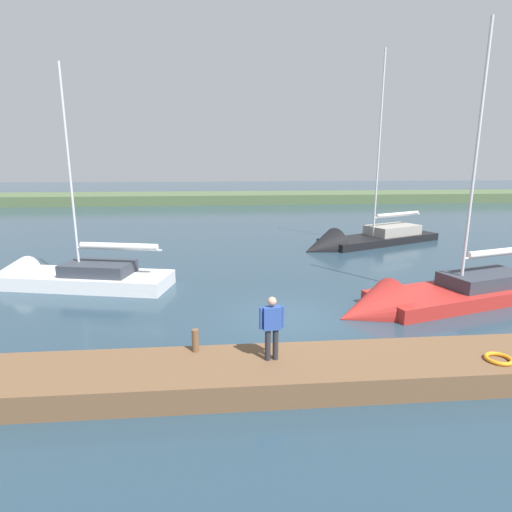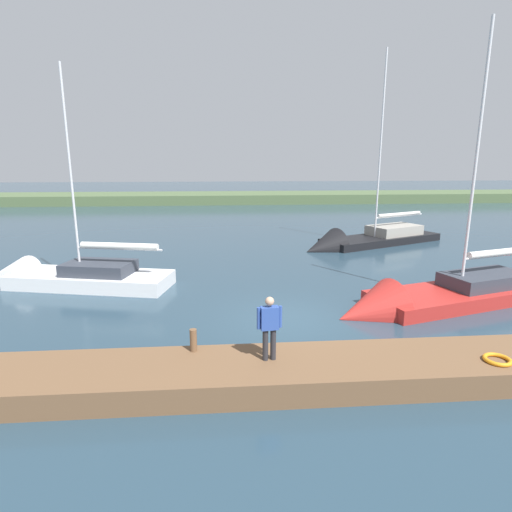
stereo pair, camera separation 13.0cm
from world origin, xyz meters
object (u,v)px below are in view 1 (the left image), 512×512
(mooring_post_near, at_px, (195,340))
(sailboat_near_dock, at_px, (59,281))
(person_on_dock, at_px, (272,324))
(sailboat_outer_mooring, at_px, (436,302))
(life_ring_buoy, at_px, (499,359))
(sailboat_mid_channel, at_px, (360,243))

(mooring_post_near, relative_size, sailboat_near_dock, 0.06)
(person_on_dock, bearing_deg, sailboat_near_dock, -144.35)
(sailboat_near_dock, distance_m, sailboat_outer_mooring, 15.86)
(mooring_post_near, xyz_separation_m, life_ring_buoy, (-7.42, 1.18, -0.25))
(mooring_post_near, bearing_deg, sailboat_near_dock, -52.14)
(life_ring_buoy, distance_m, sailboat_mid_channel, 17.16)
(mooring_post_near, distance_m, person_on_dock, 2.08)
(mooring_post_near, xyz_separation_m, person_on_dock, (-1.88, 0.62, 0.63))
(sailboat_mid_channel, xyz_separation_m, sailboat_near_dock, (16.26, 7.50, 0.07))
(mooring_post_near, height_order, sailboat_mid_channel, sailboat_mid_channel)
(mooring_post_near, xyz_separation_m, sailboat_outer_mooring, (-8.92, -4.46, -0.80))
(mooring_post_near, bearing_deg, sailboat_outer_mooring, -153.46)
(mooring_post_near, relative_size, sailboat_mid_channel, 0.04)
(sailboat_near_dock, height_order, person_on_dock, sailboat_near_dock)
(mooring_post_near, height_order, life_ring_buoy, mooring_post_near)
(sailboat_near_dock, bearing_deg, sailboat_mid_channel, -142.52)
(sailboat_near_dock, bearing_deg, person_on_dock, 145.79)
(mooring_post_near, xyz_separation_m, sailboat_mid_channel, (-9.80, -15.81, -0.75))
(person_on_dock, bearing_deg, sailboat_outer_mooring, 118.40)
(sailboat_outer_mooring, bearing_deg, sailboat_near_dock, -30.20)
(mooring_post_near, relative_size, life_ring_buoy, 0.90)
(life_ring_buoy, xyz_separation_m, sailboat_near_dock, (13.88, -9.49, -0.44))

